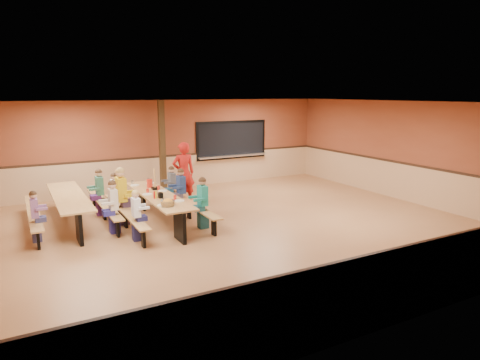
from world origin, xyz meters
TOP-DOWN VIEW (x-y plane):
  - ground at (0.00, 0.00)m, footprint 12.00×12.00m
  - room_envelope at (0.00, 0.00)m, footprint 12.04×10.04m
  - kitchen_pass_through at (2.60, 4.96)m, footprint 2.78×0.28m
  - structural_post at (-0.20, 4.40)m, footprint 0.18×0.18m
  - cafeteria_table_main at (-1.36, 1.30)m, footprint 1.91×3.70m
  - cafeteria_table_second at (-3.34, 2.25)m, footprint 1.91×3.70m
  - seated_child_white_left at (-2.19, 0.24)m, footprint 0.33×0.27m
  - seated_adult_yellow at (-2.19, 1.62)m, footprint 0.47×0.38m
  - seated_child_grey_left at (-2.19, 2.41)m, footprint 0.34×0.28m
  - seated_child_teal_right at (-0.54, 0.38)m, footprint 0.38×0.31m
  - seated_child_navy_right at (-0.54, 1.84)m, footprint 0.38×0.31m
  - seated_child_char_right at (-0.54, 2.60)m, footprint 0.35×0.29m
  - seated_child_purple_sec at (-4.17, 1.22)m, footprint 0.33×0.27m
  - seated_child_green_sec at (-2.52, 2.70)m, footprint 0.38×0.31m
  - seated_child_tan_sec at (-2.52, 1.03)m, footprint 0.38×0.31m
  - standing_woman at (-0.09, 2.82)m, footprint 0.70×0.48m
  - punch_pitcher at (-1.30, 2.19)m, footprint 0.16×0.16m
  - chip_bowl at (-1.50, 0.11)m, footprint 0.32×0.32m
  - napkin_dispenser at (-1.42, 0.91)m, footprint 0.10×0.14m
  - condiment_mustard at (-1.53, 0.92)m, footprint 0.06×0.06m
  - condiment_ketchup at (-1.56, 0.93)m, footprint 0.06×0.06m
  - table_paddle at (-1.26, 1.86)m, footprint 0.16×0.16m
  - place_settings at (-1.36, 1.30)m, footprint 0.65×3.30m

SIDE VIEW (x-z plane):
  - ground at x=0.00m, z-range 0.00..0.00m
  - cafeteria_table_main at x=-1.36m, z-range 0.16..0.90m
  - cafeteria_table_second at x=-3.34m, z-range 0.16..0.90m
  - seated_child_purple_sec at x=-4.17m, z-range 0.00..1.13m
  - seated_child_white_left at x=-2.19m, z-range 0.00..1.14m
  - seated_child_grey_left at x=-2.19m, z-range 0.00..1.16m
  - seated_child_char_right at x=-0.54m, z-range 0.00..1.17m
  - seated_child_navy_right at x=-0.54m, z-range 0.00..1.22m
  - seated_child_teal_right at x=-0.54m, z-range 0.00..1.24m
  - seated_child_green_sec at x=-2.52m, z-range 0.00..1.24m
  - seated_child_tan_sec at x=-2.52m, z-range 0.00..1.24m
  - room_envelope at x=0.00m, z-range -0.82..2.20m
  - seated_adult_yellow at x=-2.19m, z-range 0.00..1.41m
  - place_settings at x=-1.36m, z-range 0.74..0.85m
  - napkin_dispenser at x=-1.42m, z-range 0.74..0.87m
  - chip_bowl at x=-1.50m, z-range 0.74..0.89m
  - condiment_mustard at x=-1.53m, z-range 0.74..0.91m
  - condiment_ketchup at x=-1.56m, z-range 0.74..0.91m
  - punch_pitcher at x=-1.30m, z-range 0.74..0.96m
  - table_paddle at x=-1.26m, z-range 0.60..1.16m
  - standing_woman at x=-0.09m, z-range 0.00..1.84m
  - kitchen_pass_through at x=2.60m, z-range 0.80..2.18m
  - structural_post at x=-0.20m, z-range 0.00..3.00m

